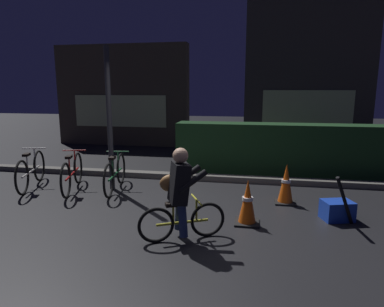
{
  "coord_description": "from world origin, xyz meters",
  "views": [
    {
      "loc": [
        1.22,
        -4.87,
        1.97
      ],
      "look_at": [
        0.2,
        0.6,
        0.9
      ],
      "focal_mm": 31.14,
      "sensor_mm": 36.0,
      "label": 1
    }
  ],
  "objects_px": {
    "traffic_cone_near": "(248,202)",
    "closed_umbrella": "(345,201)",
    "parked_bike_left_mid": "(72,173)",
    "parked_bike_center_left": "(115,173)",
    "blue_crate": "(337,210)",
    "cyclist": "(180,194)",
    "traffic_cone_far": "(286,184)",
    "parked_bike_leftmost": "(31,171)",
    "street_post": "(109,120)"
  },
  "relations": [
    {
      "from": "traffic_cone_near",
      "to": "closed_umbrella",
      "type": "height_order",
      "value": "closed_umbrella"
    },
    {
      "from": "parked_bike_left_mid",
      "to": "traffic_cone_near",
      "type": "bearing_deg",
      "value": -124.04
    },
    {
      "from": "parked_bike_center_left",
      "to": "blue_crate",
      "type": "relative_size",
      "value": 3.64
    },
    {
      "from": "cyclist",
      "to": "closed_umbrella",
      "type": "relative_size",
      "value": 1.47
    },
    {
      "from": "traffic_cone_far",
      "to": "closed_umbrella",
      "type": "bearing_deg",
      "value": -50.61
    },
    {
      "from": "parked_bike_leftmost",
      "to": "street_post",
      "type": "bearing_deg",
      "value": -100.71
    },
    {
      "from": "parked_bike_center_left",
      "to": "traffic_cone_far",
      "type": "distance_m",
      "value": 3.26
    },
    {
      "from": "parked_bike_center_left",
      "to": "traffic_cone_near",
      "type": "relative_size",
      "value": 2.36
    },
    {
      "from": "street_post",
      "to": "parked_bike_leftmost",
      "type": "bearing_deg",
      "value": -172.97
    },
    {
      "from": "traffic_cone_near",
      "to": "street_post",
      "type": "bearing_deg",
      "value": 154.39
    },
    {
      "from": "street_post",
      "to": "traffic_cone_near",
      "type": "xyz_separation_m",
      "value": [
        2.71,
        -1.3,
        -1.06
      ]
    },
    {
      "from": "parked_bike_left_mid",
      "to": "parked_bike_leftmost",
      "type": "bearing_deg",
      "value": 72.0
    },
    {
      "from": "traffic_cone_near",
      "to": "parked_bike_leftmost",
      "type": "bearing_deg",
      "value": 165.93
    },
    {
      "from": "parked_bike_leftmost",
      "to": "parked_bike_left_mid",
      "type": "relative_size",
      "value": 1.01
    },
    {
      "from": "cyclist",
      "to": "blue_crate",
      "type": "bearing_deg",
      "value": 0.04
    },
    {
      "from": "parked_bike_leftmost",
      "to": "closed_umbrella",
      "type": "height_order",
      "value": "closed_umbrella"
    },
    {
      "from": "street_post",
      "to": "closed_umbrella",
      "type": "xyz_separation_m",
      "value": [
        4.1,
        -1.15,
        -1.0
      ]
    },
    {
      "from": "street_post",
      "to": "cyclist",
      "type": "height_order",
      "value": "street_post"
    },
    {
      "from": "blue_crate",
      "to": "parked_bike_left_mid",
      "type": "bearing_deg",
      "value": 172.0
    },
    {
      "from": "parked_bike_center_left",
      "to": "cyclist",
      "type": "height_order",
      "value": "cyclist"
    },
    {
      "from": "parked_bike_center_left",
      "to": "closed_umbrella",
      "type": "distance_m",
      "value": 4.14
    },
    {
      "from": "traffic_cone_far",
      "to": "blue_crate",
      "type": "relative_size",
      "value": 1.6
    },
    {
      "from": "street_post",
      "to": "parked_bike_leftmost",
      "type": "relative_size",
      "value": 1.72
    },
    {
      "from": "cyclist",
      "to": "parked_bike_left_mid",
      "type": "bearing_deg",
      "value": 119.23
    },
    {
      "from": "parked_bike_leftmost",
      "to": "blue_crate",
      "type": "height_order",
      "value": "parked_bike_leftmost"
    },
    {
      "from": "parked_bike_left_mid",
      "to": "traffic_cone_near",
      "type": "distance_m",
      "value": 3.61
    },
    {
      "from": "parked_bike_leftmost",
      "to": "traffic_cone_far",
      "type": "bearing_deg",
      "value": -108.24
    },
    {
      "from": "parked_bike_center_left",
      "to": "traffic_cone_far",
      "type": "height_order",
      "value": "parked_bike_center_left"
    },
    {
      "from": "parked_bike_left_mid",
      "to": "closed_umbrella",
      "type": "relative_size",
      "value": 1.89
    },
    {
      "from": "street_post",
      "to": "parked_bike_leftmost",
      "type": "height_order",
      "value": "street_post"
    },
    {
      "from": "blue_crate",
      "to": "parked_bike_center_left",
      "type": "bearing_deg",
      "value": 168.16
    },
    {
      "from": "traffic_cone_far",
      "to": "cyclist",
      "type": "xyz_separation_m",
      "value": [
        -1.51,
        -1.75,
        0.29
      ]
    },
    {
      "from": "parked_bike_center_left",
      "to": "parked_bike_leftmost",
      "type": "bearing_deg",
      "value": 85.39
    },
    {
      "from": "parked_bike_leftmost",
      "to": "traffic_cone_near",
      "type": "distance_m",
      "value": 4.51
    },
    {
      "from": "parked_bike_leftmost",
      "to": "parked_bike_left_mid",
      "type": "height_order",
      "value": "parked_bike_leftmost"
    },
    {
      "from": "parked_bike_left_mid",
      "to": "blue_crate",
      "type": "distance_m",
      "value": 4.85
    },
    {
      "from": "parked_bike_left_mid",
      "to": "cyclist",
      "type": "distance_m",
      "value": 3.14
    },
    {
      "from": "parked_bike_leftmost",
      "to": "blue_crate",
      "type": "xyz_separation_m",
      "value": [
        5.73,
        -0.7,
        -0.2
      ]
    },
    {
      "from": "parked_bike_left_mid",
      "to": "closed_umbrella",
      "type": "height_order",
      "value": "closed_umbrella"
    },
    {
      "from": "parked_bike_left_mid",
      "to": "street_post",
      "type": "bearing_deg",
      "value": -89.71
    },
    {
      "from": "traffic_cone_near",
      "to": "traffic_cone_far",
      "type": "distance_m",
      "value": 1.23
    },
    {
      "from": "parked_bike_leftmost",
      "to": "cyclist",
      "type": "xyz_separation_m",
      "value": [
        3.5,
        -1.79,
        0.28
      ]
    },
    {
      "from": "traffic_cone_far",
      "to": "parked_bike_leftmost",
      "type": "bearing_deg",
      "value": 179.5
    },
    {
      "from": "traffic_cone_far",
      "to": "cyclist",
      "type": "distance_m",
      "value": 2.33
    },
    {
      "from": "traffic_cone_near",
      "to": "traffic_cone_far",
      "type": "height_order",
      "value": "traffic_cone_far"
    },
    {
      "from": "cyclist",
      "to": "closed_umbrella",
      "type": "distance_m",
      "value": 2.42
    },
    {
      "from": "traffic_cone_far",
      "to": "street_post",
      "type": "bearing_deg",
      "value": 175.78
    },
    {
      "from": "parked_bike_center_left",
      "to": "traffic_cone_far",
      "type": "relative_size",
      "value": 2.27
    },
    {
      "from": "closed_umbrella",
      "to": "cyclist",
      "type": "bearing_deg",
      "value": -17.47
    },
    {
      "from": "parked_bike_center_left",
      "to": "traffic_cone_near",
      "type": "bearing_deg",
      "value": -124.28
    }
  ]
}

